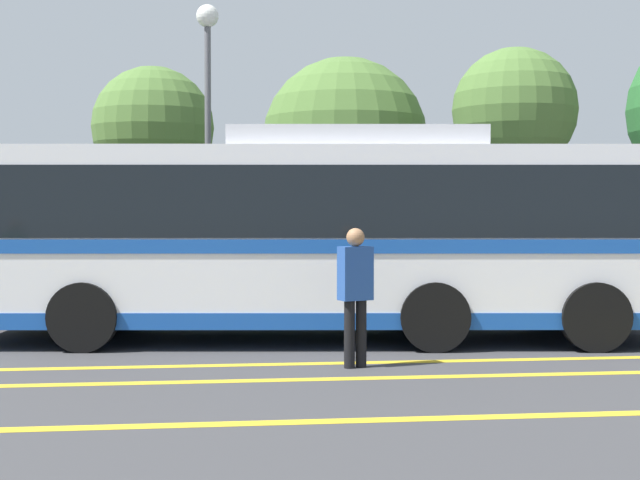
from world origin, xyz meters
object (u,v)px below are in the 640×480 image
tree_2 (345,140)px  transit_bus (321,232)px  street_lamp (208,91)px  parked_car_1 (7,275)px  tree_3 (153,128)px  pedestrian_2 (355,288)px  tree_0 (515,111)px  parked_car_3 (571,271)px  parked_car_2 (297,271)px

tree_2 → transit_bus: bearing=-100.2°
transit_bus → street_lamp: size_ratio=1.76×
parked_car_1 → tree_3: bearing=-34.7°
pedestrian_2 → parked_car_1: bearing=-68.8°
street_lamp → tree_2: street_lamp is taller
parked_car_1 → street_lamp: size_ratio=0.64×
parked_car_1 → street_lamp: 5.73m
tree_0 → tree_2: 4.71m
parked_car_3 → tree_2: bearing=33.7°
pedestrian_2 → parked_car_3: bearing=-150.5°
transit_bus → parked_car_2: (0.00, 4.32, -0.92)m
parked_car_2 → pedestrian_2: (0.16, -6.86, 0.26)m
transit_bus → tree_2: tree_2 is taller
tree_2 → parked_car_3: bearing=-55.5°
parked_car_1 → tree_0: 12.14m
parked_car_1 → parked_car_2: (5.68, 0.28, 0.01)m
tree_0 → tree_3: (-8.62, 0.41, -0.46)m
transit_bus → tree_3: bearing=29.0°
parked_car_2 → transit_bus: bearing=-178.5°
transit_bus → parked_car_3: bearing=-48.2°
pedestrian_2 → tree_3: 10.92m
transit_bus → parked_car_1: size_ratio=2.75×
tree_2 → street_lamp: bearing=-131.1°
parked_car_1 → street_lamp: street_lamp is taller
parked_car_3 → tree_3: bearing=68.4°
parked_car_1 → tree_3: (2.56, 3.42, 3.18)m
parked_car_2 → tree_2: size_ratio=0.79×
pedestrian_2 → tree_2: bearing=-117.8°
tree_0 → tree_3: size_ratio=1.10×
transit_bus → parked_car_3: (5.75, 4.10, -0.93)m
pedestrian_2 → tree_2: tree_2 is taller
parked_car_3 → tree_3: 10.00m
parked_car_1 → parked_car_2: 5.69m
street_lamp → tree_2: 5.50m
parked_car_2 → tree_3: (-3.12, 3.14, 3.17)m
transit_bus → parked_car_3: transit_bus is taller
pedestrian_2 → tree_0: tree_0 is taller
parked_car_3 → pedestrian_2: bearing=139.1°
tree_2 → parked_car_1: bearing=-141.9°
parked_car_3 → street_lamp: size_ratio=0.74×
transit_bus → pedestrian_2: size_ratio=6.36×
tree_3 → tree_0: bearing=-2.7°
tree_0 → tree_3: bearing=177.3°
transit_bus → parked_car_1: transit_bus is taller
street_lamp → pedestrian_2: bearing=-76.6°
tree_0 → transit_bus: bearing=-127.9°
parked_car_2 → tree_3: tree_3 is taller
parked_car_2 → pedestrian_2: 6.87m
pedestrian_2 → tree_2: size_ratio=0.29×
transit_bus → tree_0: (5.50, 7.06, 2.72)m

